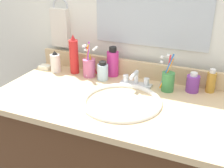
# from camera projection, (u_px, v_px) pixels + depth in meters

# --- Properties ---
(vanity_cabinet) EXTENTS (1.02, 0.54, 0.72)m
(vanity_cabinet) POSITION_uv_depth(u_px,v_px,m) (108.00, 163.00, 1.46)
(vanity_cabinet) COLOR #4C2D19
(vanity_cabinet) RESTS_ON ground_plane
(countertop) EXTENTS (1.07, 0.59, 0.03)m
(countertop) POSITION_uv_depth(u_px,v_px,m) (107.00, 99.00, 1.31)
(countertop) COLOR #D1B284
(countertop) RESTS_ON vanity_cabinet
(backsplash) EXTENTS (1.07, 0.02, 0.09)m
(backsplash) POSITION_uv_depth(u_px,v_px,m) (128.00, 68.00, 1.52)
(backsplash) COLOR #D1B284
(backsplash) RESTS_ON countertop
(back_wall) EXTENTS (2.17, 0.04, 1.30)m
(back_wall) POSITION_uv_depth(u_px,v_px,m) (131.00, 87.00, 1.63)
(back_wall) COLOR silver
(back_wall) RESTS_ON ground_plane
(towel_ring) EXTENTS (0.10, 0.01, 0.10)m
(towel_ring) POSITION_uv_depth(u_px,v_px,m) (60.00, 6.00, 1.59)
(towel_ring) COLOR silver
(hand_towel) EXTENTS (0.11, 0.04, 0.22)m
(hand_towel) POSITION_uv_depth(u_px,v_px,m) (60.00, 28.00, 1.62)
(hand_towel) COLOR silver
(sink_basin) EXTENTS (0.36, 0.36, 0.11)m
(sink_basin) POSITION_uv_depth(u_px,v_px,m) (121.00, 108.00, 1.26)
(sink_basin) COLOR white
(sink_basin) RESTS_ON countertop
(faucet) EXTENTS (0.16, 0.10, 0.08)m
(faucet) POSITION_uv_depth(u_px,v_px,m) (136.00, 81.00, 1.40)
(faucet) COLOR silver
(faucet) RESTS_ON countertop
(bottle_oil_amber) EXTENTS (0.04, 0.04, 0.12)m
(bottle_oil_amber) POSITION_uv_depth(u_px,v_px,m) (211.00, 82.00, 1.33)
(bottle_oil_amber) COLOR gold
(bottle_oil_amber) RESTS_ON countertop
(bottle_spray_red) EXTENTS (0.05, 0.05, 0.22)m
(bottle_spray_red) POSITION_uv_depth(u_px,v_px,m) (74.00, 56.00, 1.53)
(bottle_spray_red) COLOR red
(bottle_spray_red) RESTS_ON countertop
(bottle_lotion_white) EXTENTS (0.06, 0.06, 0.12)m
(bottle_lotion_white) POSITION_uv_depth(u_px,v_px,m) (55.00, 62.00, 1.57)
(bottle_lotion_white) COLOR white
(bottle_lotion_white) RESTS_ON countertop
(bottle_gel_clear) EXTENTS (0.06, 0.06, 0.10)m
(bottle_gel_clear) POSITION_uv_depth(u_px,v_px,m) (103.00, 71.00, 1.47)
(bottle_gel_clear) COLOR silver
(bottle_gel_clear) RESTS_ON countertop
(bottle_soap_pink) EXTENTS (0.06, 0.06, 0.16)m
(bottle_soap_pink) POSITION_uv_depth(u_px,v_px,m) (113.00, 63.00, 1.51)
(bottle_soap_pink) COLOR #D8338C
(bottle_soap_pink) RESTS_ON countertop
(bottle_cream_purple) EXTENTS (0.06, 0.06, 0.10)m
(bottle_cream_purple) POSITION_uv_depth(u_px,v_px,m) (193.00, 83.00, 1.34)
(bottle_cream_purple) COLOR #7A3899
(bottle_cream_purple) RESTS_ON countertop
(cup_green) EXTENTS (0.07, 0.06, 0.19)m
(cup_green) POSITION_uv_depth(u_px,v_px,m) (168.00, 81.00, 1.34)
(cup_green) COLOR #3F8C47
(cup_green) RESTS_ON countertop
(cup_pink) EXTENTS (0.08, 0.08, 0.19)m
(cup_pink) POSITION_uv_depth(u_px,v_px,m) (89.00, 66.00, 1.50)
(cup_pink) COLOR #D16693
(cup_pink) RESTS_ON countertop
(soap_bar) EXTENTS (0.06, 0.04, 0.02)m
(soap_bar) POSITION_uv_depth(u_px,v_px,m) (45.00, 67.00, 1.62)
(soap_bar) COLOR white
(soap_bar) RESTS_ON countertop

